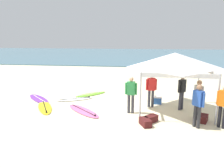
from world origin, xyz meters
The scene contains 18 objects.
ground_plane centered at (0.00, 0.00, 0.00)m, with size 80.00×80.00×0.00m, color beige.
sea centered at (0.00, 32.81, 0.05)m, with size 80.00×36.00×0.10m, color teal.
canopy_tent centered at (2.85, 0.36, 2.39)m, with size 3.14×3.14×2.75m.
surfboard_purple centered at (-4.35, 1.20, 0.04)m, with size 2.13×2.08×0.19m.
surfboard_yellow centered at (-3.35, -0.15, 0.04)m, with size 1.65×2.26×0.19m.
surfboard_pink centered at (-1.31, -0.40, 0.04)m, with size 2.18×2.08×0.19m.
surfboard_white centered at (-2.29, 1.41, 0.04)m, with size 2.00×1.36×0.19m.
surfboard_lime centered at (-1.66, 2.53, 0.04)m, with size 1.84×1.82×0.19m.
person_green centered at (0.91, -0.29, 0.99)m, with size 0.55×0.24×1.71m.
person_black centered at (3.28, 0.52, 0.99)m, with size 0.40×0.44×1.71m.
person_orange centered at (4.47, -1.44, 0.99)m, with size 0.43×0.40×1.71m.
person_blue centered at (3.52, -1.54, 0.99)m, with size 0.39×0.46×1.71m.
person_red centered at (1.86, 0.70, 0.99)m, with size 0.54×0.30×1.71m.
person_grey centered at (3.74, -0.67, 0.99)m, with size 0.31×0.53×1.71m.
gear_bag_near_tent centered at (1.56, -1.64, 0.14)m, with size 0.60×0.32×0.28m, color #4C1919.
gear_bag_by_pole centered at (3.95, -0.91, 0.14)m, with size 0.60×0.32×0.28m, color #4C1919.
gear_bag_on_sand centered at (1.79, -1.25, 0.14)m, with size 0.60×0.32×0.28m, color #4C1919.
cooler_box centered at (2.19, 1.32, 0.20)m, with size 0.50×0.36×0.39m.
Camera 1 is at (1.34, -9.67, 3.46)m, focal length 34.18 mm.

